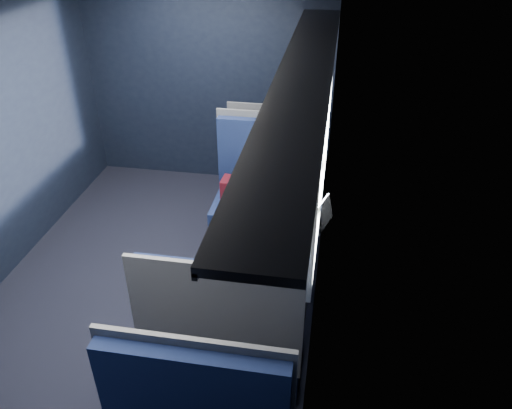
% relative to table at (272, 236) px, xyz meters
% --- Properties ---
extents(ground, '(2.80, 4.20, 0.01)m').
position_rel_table_xyz_m(ground, '(-1.03, 0.00, -0.67)').
color(ground, black).
extents(room_shell, '(3.00, 4.40, 2.40)m').
position_rel_table_xyz_m(room_shell, '(-1.01, 0.00, 0.81)').
color(room_shell, black).
rests_on(room_shell, ground).
extents(table, '(0.62, 1.00, 0.74)m').
position_rel_table_xyz_m(table, '(0.00, 0.00, 0.00)').
color(table, '#54565E').
rests_on(table, ground).
extents(seat_bay_near, '(1.04, 0.62, 1.26)m').
position_rel_table_xyz_m(seat_bay_near, '(-0.19, 0.87, -0.24)').
color(seat_bay_near, '#0D163A').
rests_on(seat_bay_near, ground).
extents(seat_bay_far, '(1.04, 0.62, 1.26)m').
position_rel_table_xyz_m(seat_bay_far, '(-0.18, -0.87, -0.25)').
color(seat_bay_far, '#0D163A').
rests_on(seat_bay_far, ground).
extents(seat_row_front, '(1.04, 0.51, 1.16)m').
position_rel_table_xyz_m(seat_row_front, '(-0.18, 1.80, -0.25)').
color(seat_row_front, '#0D163A').
rests_on(seat_row_front, ground).
extents(man, '(0.53, 0.56, 1.32)m').
position_rel_table_xyz_m(man, '(0.07, 0.70, 0.06)').
color(man, black).
rests_on(man, ground).
extents(woman, '(0.53, 0.56, 1.32)m').
position_rel_table_xyz_m(woman, '(0.07, -0.71, 0.06)').
color(woman, black).
rests_on(woman, ground).
extents(papers, '(0.57, 0.76, 0.01)m').
position_rel_table_xyz_m(papers, '(0.01, -0.07, 0.08)').
color(papers, white).
rests_on(papers, table).
extents(laptop, '(0.32, 0.36, 0.23)m').
position_rel_table_xyz_m(laptop, '(0.33, 0.08, 0.14)').
color(laptop, silver).
rests_on(laptop, table).
extents(bottle_small, '(0.06, 0.06, 0.20)m').
position_rel_table_xyz_m(bottle_small, '(0.18, 0.23, 0.17)').
color(bottle_small, silver).
rests_on(bottle_small, table).
extents(cup, '(0.07, 0.07, 0.09)m').
position_rel_table_xyz_m(cup, '(0.19, 0.44, 0.12)').
color(cup, white).
rests_on(cup, table).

